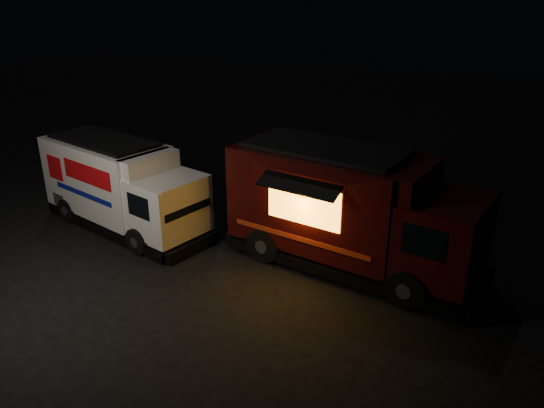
% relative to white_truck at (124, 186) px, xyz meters
% --- Properties ---
extents(ground, '(80.00, 80.00, 0.00)m').
position_rel_white_truck_xyz_m(ground, '(3.97, -1.26, -1.39)').
color(ground, black).
rests_on(ground, ground).
extents(white_truck, '(6.44, 3.58, 2.77)m').
position_rel_white_truck_xyz_m(white_truck, '(0.00, 0.00, 0.00)').
color(white_truck, silver).
rests_on(white_truck, ground).
extents(red_truck, '(7.33, 3.73, 3.26)m').
position_rel_white_truck_xyz_m(red_truck, '(7.19, 0.53, 0.24)').
color(red_truck, '#340909').
rests_on(red_truck, ground).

